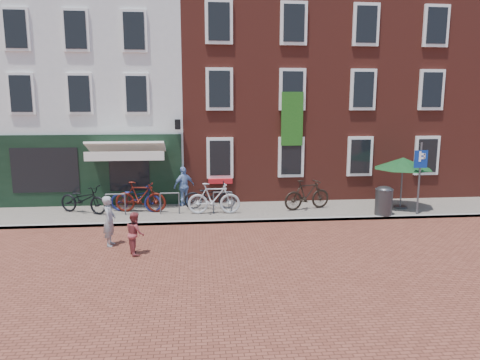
{
  "coord_description": "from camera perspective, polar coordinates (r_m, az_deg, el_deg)",
  "views": [
    {
      "loc": [
        -0.43,
        -15.09,
        4.19
      ],
      "look_at": [
        1.1,
        0.51,
        1.48
      ],
      "focal_mm": 32.77,
      "sensor_mm": 36.0,
      "label": 1
    }
  ],
  "objects": [
    {
      "name": "bicycle_2",
      "position": [
        17.37,
        -13.39,
        -2.27
      ],
      "size": [
        2.14,
        1.15,
        1.07
      ],
      "primitive_type": "imported",
      "rotation": [
        0.0,
        0.0,
        1.34
      ],
      "color": "navy",
      "rests_on": "sidewalk"
    },
    {
      "name": "building_stucco",
      "position": [
        22.56,
        -17.56,
        10.15
      ],
      "size": [
        8.0,
        8.0,
        9.0
      ],
      "primitive_type": "cube",
      "color": "silver",
      "rests_on": "ground"
    },
    {
      "name": "building_brick_right",
      "position": [
        23.66,
        15.61,
        11.42
      ],
      "size": [
        6.0,
        8.0,
        10.0
      ],
      "primitive_type": "cube",
      "color": "maroon",
      "rests_on": "ground"
    },
    {
      "name": "bicycle_0",
      "position": [
        17.68,
        -19.74,
        -2.38
      ],
      "size": [
        2.15,
        1.49,
        1.07
      ],
      "primitive_type": "imported",
      "rotation": [
        0.0,
        0.0,
        1.14
      ],
      "color": "black",
      "rests_on": "sidewalk"
    },
    {
      "name": "building_brick_mid",
      "position": [
        22.24,
        0.7,
        11.89
      ],
      "size": [
        6.0,
        8.0,
        10.0
      ],
      "primitive_type": "cube",
      "color": "maroon",
      "rests_on": "ground"
    },
    {
      "name": "bicycle_3",
      "position": [
        16.55,
        -3.41,
        -2.41
      ],
      "size": [
        2.0,
        0.63,
        1.19
      ],
      "primitive_type": "imported",
      "rotation": [
        0.0,
        0.0,
        1.53
      ],
      "color": "#B5B5B7",
      "rests_on": "sidewalk"
    },
    {
      "name": "bicycle_5",
      "position": [
        17.41,
        8.73,
        -1.89
      ],
      "size": [
        2.05,
        1.07,
        1.19
      ],
      "primitive_type": "imported",
      "rotation": [
        0.0,
        0.0,
        1.84
      ],
      "color": "black",
      "rests_on": "sidewalk"
    },
    {
      "name": "cafe_person",
      "position": [
        18.0,
        -7.31,
        -0.79
      ],
      "size": [
        1.0,
        0.85,
        1.61
      ],
      "primitive_type": "imported",
      "rotation": [
        0.0,
        0.0,
        3.73
      ],
      "color": "#7E9CD3",
      "rests_on": "sidewalk"
    },
    {
      "name": "bicycle_1",
      "position": [
        17.21,
        -12.83,
        -2.16
      ],
      "size": [
        2.04,
        0.86,
        1.19
      ],
      "primitive_type": "imported",
      "rotation": [
        0.0,
        0.0,
        1.42
      ],
      "color": "#50130B",
      "rests_on": "sidewalk"
    },
    {
      "name": "sidewalk",
      "position": [
        17.16,
        -0.65,
        -4.16
      ],
      "size": [
        24.0,
        3.0,
        0.1
      ],
      "primitive_type": "cube",
      "color": "slate",
      "rests_on": "ground"
    },
    {
      "name": "parking_sign",
      "position": [
        17.55,
        22.39,
        1.32
      ],
      "size": [
        0.5,
        0.08,
        2.71
      ],
      "color": "#4C4C4F",
      "rests_on": "sidewalk"
    },
    {
      "name": "litter_bin",
      "position": [
        17.23,
        18.23,
        -2.37
      ],
      "size": [
        0.63,
        0.63,
        1.17
      ],
      "color": "#39393B",
      "rests_on": "sidewalk"
    },
    {
      "name": "ground",
      "position": [
        15.66,
        -3.84,
        -5.73
      ],
      "size": [
        80.0,
        80.0,
        0.0
      ],
      "primitive_type": "plane",
      "color": "brown"
    },
    {
      "name": "bicycle_4",
      "position": [
        17.35,
        -3.91,
        -2.04
      ],
      "size": [
        2.05,
        0.74,
        1.07
      ],
      "primitive_type": "imported",
      "rotation": [
        0.0,
        0.0,
        1.55
      ],
      "color": "black",
      "rests_on": "sidewalk"
    },
    {
      "name": "parasol",
      "position": [
        18.39,
        20.46,
        2.32
      ],
      "size": [
        2.27,
        2.27,
        2.13
      ],
      "color": "#4C4C4F",
      "rests_on": "sidewalk"
    },
    {
      "name": "boy",
      "position": [
        12.77,
        -13.49,
        -6.75
      ],
      "size": [
        0.64,
        0.72,
        1.22
      ],
      "primitive_type": "imported",
      "rotation": [
        0.0,
        0.0,
        1.93
      ],
      "color": "#983C3E",
      "rests_on": "ground"
    },
    {
      "name": "woman",
      "position": [
        13.69,
        -16.64,
        -5.13
      ],
      "size": [
        0.37,
        0.55,
        1.51
      ],
      "primitive_type": "imported",
      "rotation": [
        0.0,
        0.0,
        1.56
      ],
      "color": "gray",
      "rests_on": "ground"
    }
  ]
}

